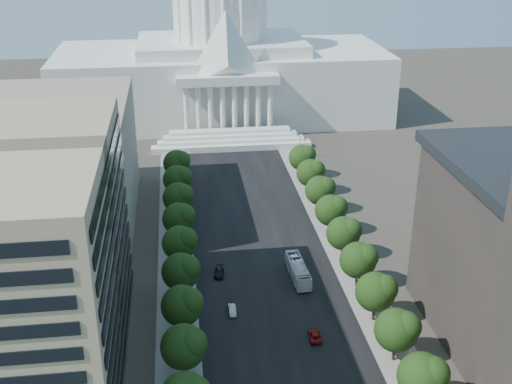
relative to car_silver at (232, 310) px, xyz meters
name	(u,v)px	position (x,y,z in m)	size (l,w,h in m)	color
road_asphalt	(253,226)	(8.41, 36.48, -0.65)	(30.00, 260.00, 0.01)	black
sidewalk_left	(175,231)	(-10.59, 36.48, -0.65)	(8.00, 260.00, 0.02)	gray
sidewalk_right	(328,222)	(27.41, 36.48, -0.65)	(8.00, 260.00, 0.02)	gray
capitol	(221,63)	(8.41, 131.37, 19.36)	(120.00, 56.00, 73.00)	white
office_block_left_far	(52,164)	(-39.59, 46.48, 14.35)	(38.00, 52.00, 30.00)	gray
tree_l_c	(185,346)	(-9.25, -17.72, 5.81)	(7.79, 7.60, 9.97)	#33261C
tree_l_d	(184,305)	(-9.25, -5.72, 5.81)	(7.79, 7.60, 9.97)	#33261C
tree_l_e	(182,271)	(-9.25, 6.28, 5.81)	(7.79, 7.60, 9.97)	#33261C
tree_l_f	(181,242)	(-9.25, 18.28, 5.81)	(7.79, 7.60, 9.97)	#33261C
tree_l_g	(180,218)	(-9.25, 30.28, 5.81)	(7.79, 7.60, 9.97)	#33261C
tree_l_h	(179,197)	(-9.25, 42.28, 5.81)	(7.79, 7.60, 9.97)	#33261C
tree_l_i	(178,179)	(-9.25, 54.28, 5.81)	(7.79, 7.60, 9.97)	#33261C
tree_l_j	(178,162)	(-9.25, 66.28, 5.81)	(7.79, 7.60, 9.97)	#33261C
tree_r_b	(424,376)	(26.75, -29.72, 5.81)	(7.79, 7.60, 9.97)	#33261C
tree_r_c	(399,329)	(26.75, -17.72, 5.81)	(7.79, 7.60, 9.97)	#33261C
tree_r_d	(378,291)	(26.75, -5.72, 5.81)	(7.79, 7.60, 9.97)	#33261C
tree_r_e	(360,259)	(26.75, 6.28, 5.81)	(7.79, 7.60, 9.97)	#33261C
tree_r_f	(345,232)	(26.75, 18.28, 5.81)	(7.79, 7.60, 9.97)	#33261C
tree_r_g	(332,209)	(26.75, 30.28, 5.81)	(7.79, 7.60, 9.97)	#33261C
tree_r_h	(321,190)	(26.75, 42.28, 5.81)	(7.79, 7.60, 9.97)	#33261C
tree_r_i	(312,172)	(26.75, 54.28, 5.81)	(7.79, 7.60, 9.97)	#33261C
tree_r_j	(303,157)	(26.75, 66.28, 5.81)	(7.79, 7.60, 9.97)	#33261C
streetlight_b	(409,334)	(28.32, -18.52, 5.17)	(2.61, 0.44, 9.00)	gray
streetlight_c	(367,261)	(28.32, 6.48, 5.17)	(2.61, 0.44, 9.00)	gray
streetlight_d	(337,209)	(28.32, 31.48, 5.17)	(2.61, 0.44, 9.00)	gray
streetlight_e	(315,171)	(28.32, 56.48, 5.17)	(2.61, 0.44, 9.00)	gray
streetlight_f	(299,141)	(28.32, 81.48, 5.17)	(2.61, 0.44, 9.00)	gray
car_silver	(232,310)	(0.00, 0.00, 0.00)	(1.37, 3.93, 1.30)	#AEB2B6
car_red	(315,336)	(14.13, -9.95, 0.00)	(2.15, 4.66, 1.29)	maroon
car_dark_b	(219,272)	(-1.46, 14.42, 0.03)	(1.90, 4.66, 1.35)	black
city_bus	(298,270)	(14.98, 11.31, 1.18)	(3.07, 13.11, 3.65)	white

